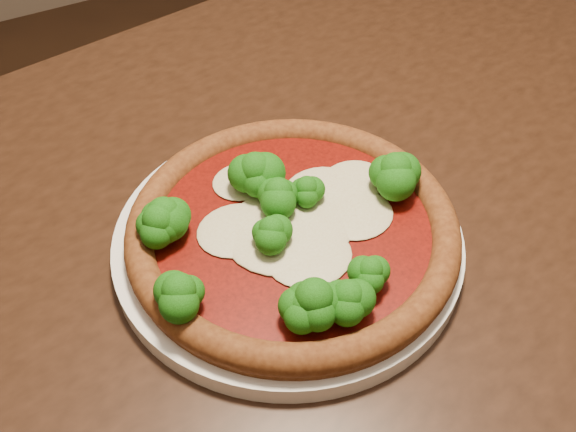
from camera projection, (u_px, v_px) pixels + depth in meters
dining_table at (316, 255)px, 0.70m from camera, size 1.39×0.98×0.75m
plate at (288, 240)px, 0.58m from camera, size 0.31×0.31×0.02m
pizza at (289, 228)px, 0.55m from camera, size 0.29×0.29×0.06m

